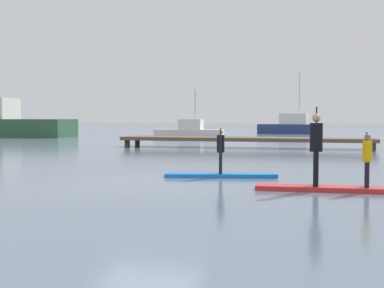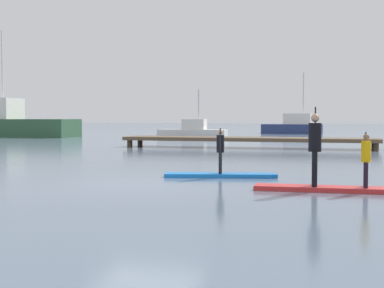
% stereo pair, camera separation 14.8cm
% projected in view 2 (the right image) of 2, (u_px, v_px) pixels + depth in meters
% --- Properties ---
extents(ground_plane, '(240.00, 240.00, 0.00)m').
position_uv_depth(ground_plane, '(147.00, 183.00, 13.61)').
color(ground_plane, slate).
extents(paddleboard_near, '(3.00, 1.14, 0.10)m').
position_uv_depth(paddleboard_near, '(220.00, 175.00, 14.91)').
color(paddleboard_near, blue).
rests_on(paddleboard_near, ground).
extents(paddler_child_solo, '(0.24, 0.40, 1.20)m').
position_uv_depth(paddler_child_solo, '(220.00, 149.00, 14.86)').
color(paddler_child_solo, black).
rests_on(paddler_child_solo, paddleboard_near).
extents(paddleboard_far, '(3.21, 0.69, 0.10)m').
position_uv_depth(paddleboard_far, '(329.00, 189.00, 12.11)').
color(paddleboard_far, red).
rests_on(paddleboard_far, ground).
extents(paddler_adult, '(0.29, 0.50, 1.71)m').
position_uv_depth(paddler_adult, '(315.00, 145.00, 12.14)').
color(paddler_adult, black).
rests_on(paddler_adult, paddleboard_far).
extents(paddler_child_front, '(0.21, 0.40, 1.17)m').
position_uv_depth(paddler_child_front, '(366.00, 157.00, 11.91)').
color(paddler_child_front, black).
rests_on(paddler_child_front, paddleboard_far).
extents(fishing_boat_white_large, '(11.42, 3.34, 8.37)m').
position_uv_depth(fishing_boat_white_large, '(4.00, 123.00, 44.81)').
color(fishing_boat_white_large, '#2D5638').
rests_on(fishing_boat_white_large, ground).
extents(fishing_boat_green_midground, '(5.20, 1.29, 3.64)m').
position_uv_depth(fishing_boat_green_midground, '(193.00, 131.00, 42.27)').
color(fishing_boat_green_midground, silver).
rests_on(fishing_boat_green_midground, ground).
extents(motor_boat_small_navy, '(5.62, 2.16, 5.63)m').
position_uv_depth(motor_boat_small_navy, '(294.00, 126.00, 52.28)').
color(motor_boat_small_navy, navy).
rests_on(motor_boat_small_navy, ground).
extents(floating_dock, '(12.94, 2.11, 0.54)m').
position_uv_depth(floating_dock, '(248.00, 139.00, 28.71)').
color(floating_dock, brown).
rests_on(floating_dock, ground).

